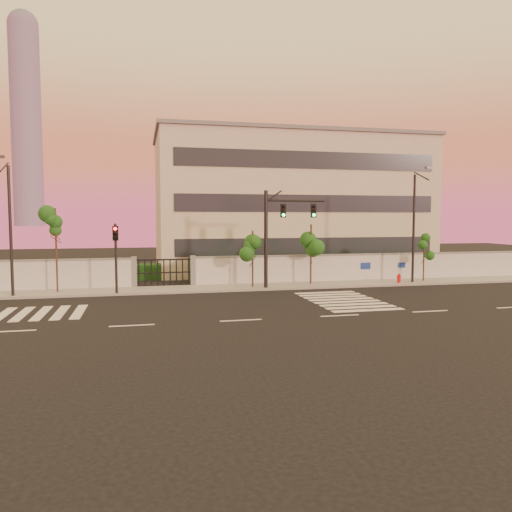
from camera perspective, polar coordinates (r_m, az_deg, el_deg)
name	(u,v)px	position (r m, az deg, el deg)	size (l,w,h in m)	color
ground	(241,320)	(23.73, -1.75, -7.37)	(120.00, 120.00, 0.00)	black
sidewalk	(210,288)	(33.93, -5.25, -3.69)	(60.00, 3.00, 0.15)	gray
perimeter_wall	(209,271)	(35.29, -5.43, -1.75)	(60.00, 0.36, 2.20)	silver
hedge_row	(218,270)	(38.17, -4.40, -1.65)	(41.00, 4.25, 1.80)	black
institutional_building	(289,203)	(46.79, 3.77, 6.01)	(24.40, 12.40, 12.25)	beige
distant_skyscraper	(26,114)	(313.99, -24.81, 14.51)	(16.00, 16.00, 118.00)	slate
road_markings	(198,308)	(27.14, -6.62, -5.88)	(57.00, 7.62, 0.02)	silver
street_tree_c	(56,231)	(33.85, -21.88, 2.65)	(1.40, 1.11, 5.43)	#382314
street_tree_d	(253,246)	(33.75, -0.36, 1.16)	(1.46, 1.16, 3.97)	#382314
street_tree_e	(311,241)	(35.43, 6.33, 1.75)	(1.50, 1.19, 4.37)	#382314
street_tree_f	(424,246)	(39.07, 18.67, 1.04)	(1.34, 1.06, 3.67)	#382314
traffic_signal_main	(278,227)	(33.46, 2.54, 3.30)	(4.20, 0.43, 6.64)	black
traffic_signal_secondary	(116,250)	(32.10, -15.73, 0.67)	(0.35, 0.34, 4.48)	black
streetlight_west	(10,224)	(33.02, -26.34, 3.33)	(0.50, 2.00, 8.30)	black
streetlight_east	(415,222)	(37.77, 17.72, 3.67)	(0.50, 2.00, 8.31)	black
fire_hydrant	(399,279)	(37.46, 16.01, -2.56)	(0.32, 0.30, 0.82)	red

